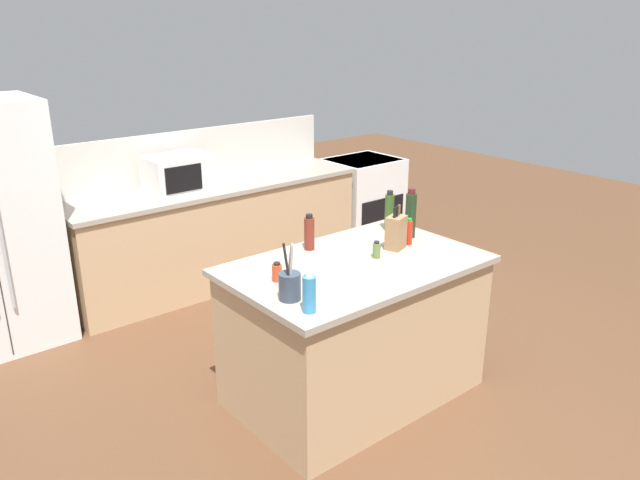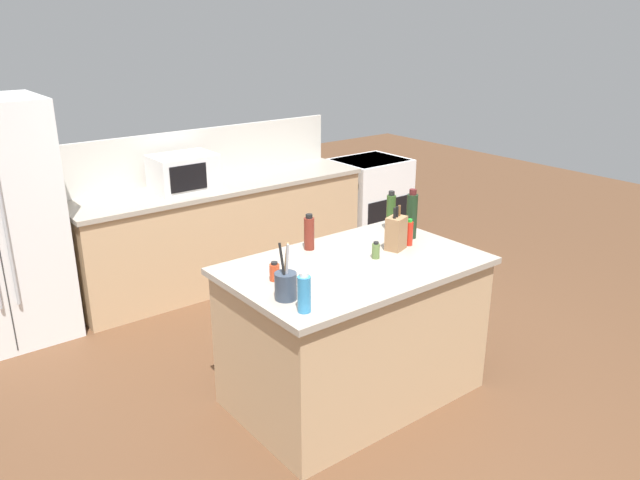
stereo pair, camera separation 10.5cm
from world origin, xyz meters
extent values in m
plane|color=brown|center=(0.00, 0.00, 0.00)|extent=(14.00, 14.00, 0.00)
cube|color=tan|center=(0.30, 2.20, 0.45)|extent=(2.76, 0.62, 0.90)
cube|color=#9E9384|center=(0.30, 2.20, 0.92)|extent=(2.80, 0.66, 0.04)
cube|color=beige|center=(0.30, 2.52, 1.17)|extent=(2.76, 0.03, 0.46)
cube|color=tan|center=(0.00, 0.00, 0.45)|extent=(1.52, 0.95, 0.90)
cube|color=#9E9384|center=(0.00, 0.00, 0.92)|extent=(1.58, 1.01, 0.04)
cylinder|color=#ADB2B7|center=(-1.58, 1.87, 0.92)|extent=(0.02, 0.02, 1.01)
cube|color=white|center=(2.12, 2.20, 0.46)|extent=(0.76, 0.64, 0.92)
cube|color=black|center=(2.12, 1.88, 0.35)|extent=(0.61, 0.01, 0.41)
cube|color=black|center=(2.12, 2.20, 0.91)|extent=(0.68, 0.58, 0.02)
cube|color=white|center=(-0.06, 2.20, 1.10)|extent=(0.54, 0.38, 0.32)
cube|color=black|center=(-0.11, 2.01, 1.10)|extent=(0.33, 0.01, 0.22)
cube|color=#936B47|center=(0.37, 0.02, 1.05)|extent=(0.16, 0.14, 0.22)
cylinder|color=black|center=(0.34, 0.01, 1.20)|extent=(0.02, 0.02, 0.07)
cylinder|color=black|center=(0.37, 0.02, 1.20)|extent=(0.02, 0.02, 0.07)
cylinder|color=brown|center=(0.40, 0.03, 1.20)|extent=(0.02, 0.02, 0.07)
cylinder|color=#333D4C|center=(-0.63, -0.17, 1.02)|extent=(0.12, 0.12, 0.15)
cylinder|color=olive|center=(-0.62, -0.16, 1.17)|extent=(0.01, 0.05, 0.18)
cylinder|color=black|center=(-0.65, -0.16, 1.17)|extent=(0.01, 0.05, 0.18)
cylinder|color=#B2B2B7|center=(-0.63, -0.18, 1.17)|extent=(0.01, 0.03, 0.18)
cylinder|color=#3384BC|center=(-0.65, -0.35, 1.04)|extent=(0.07, 0.07, 0.20)
cylinder|color=white|center=(-0.65, -0.35, 1.15)|extent=(0.05, 0.05, 0.02)
cylinder|color=black|center=(0.61, 0.12, 1.09)|extent=(0.07, 0.07, 0.31)
cylinder|color=#4C1919|center=(0.61, 0.12, 1.26)|extent=(0.05, 0.05, 0.04)
cylinder|color=#B73D1E|center=(-0.54, 0.08, 0.99)|extent=(0.06, 0.06, 0.10)
cylinder|color=black|center=(-0.54, 0.08, 1.05)|extent=(0.04, 0.04, 0.02)
cylinder|color=#2D4C1E|center=(0.61, 0.32, 1.07)|extent=(0.06, 0.06, 0.26)
cylinder|color=black|center=(0.61, 0.32, 1.21)|extent=(0.04, 0.04, 0.03)
cylinder|color=#567038|center=(0.16, -0.02, 0.99)|extent=(0.05, 0.05, 0.09)
cylinder|color=black|center=(0.16, -0.02, 1.04)|extent=(0.03, 0.03, 0.02)
cylinder|color=maroon|center=(-0.08, 0.36, 1.05)|extent=(0.07, 0.07, 0.21)
cylinder|color=black|center=(-0.08, 0.36, 1.17)|extent=(0.04, 0.04, 0.03)
cylinder|color=red|center=(0.49, 0.02, 1.02)|extent=(0.05, 0.05, 0.16)
cylinder|color=green|center=(0.49, 0.02, 1.11)|extent=(0.03, 0.03, 0.02)
camera|label=1|loc=(-2.44, -2.63, 2.37)|focal=35.00mm
camera|label=2|loc=(-2.36, -2.69, 2.37)|focal=35.00mm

